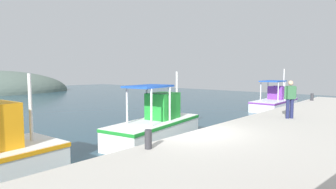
% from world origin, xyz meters
% --- Properties ---
extents(water_surface, '(60.00, 60.00, 0.00)m').
position_xyz_m(water_surface, '(0.00, 18.00, 0.00)').
color(water_surface, '#284756').
rests_on(water_surface, ground).
extents(fishing_boat_third, '(5.16, 2.54, 2.94)m').
position_xyz_m(fishing_boat_third, '(0.42, 2.14, 0.68)').
color(fishing_boat_third, white).
rests_on(fishing_boat_third, ground).
extents(fishing_boat_fourth, '(5.56, 2.02, 3.16)m').
position_xyz_m(fishing_boat_fourth, '(13.60, 1.99, 0.60)').
color(fishing_boat_fourth, white).
rests_on(fishing_boat_fourth, ground).
extents(fisherman_standing, '(0.47, 0.43, 1.74)m').
position_xyz_m(fisherman_standing, '(5.20, -1.75, 1.75)').
color(fisherman_standing, '#1E234C').
rests_on(fisherman_standing, quay_pier).
extents(mooring_bollard_nearest, '(0.20, 0.20, 0.54)m').
position_xyz_m(mooring_bollard_nearest, '(-2.59, -0.45, 1.07)').
color(mooring_bollard_nearest, '#333338').
rests_on(mooring_bollard_nearest, quay_pier).
extents(mooring_bollard_second, '(0.21, 0.21, 0.53)m').
position_xyz_m(mooring_bollard_second, '(14.30, -0.45, 1.06)').
color(mooring_bollard_second, '#333338').
rests_on(mooring_bollard_second, quay_pier).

